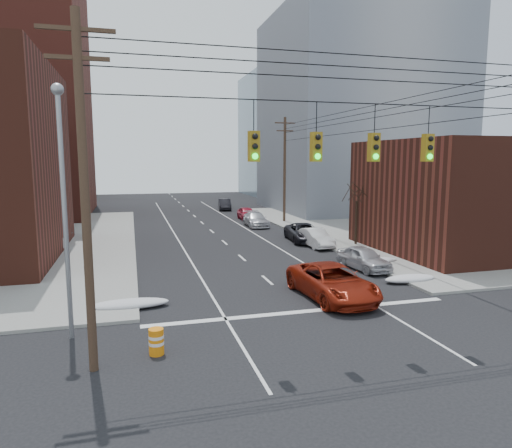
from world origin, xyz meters
TOP-DOWN VIEW (x-y plane):
  - ground at (0.00, 0.00)m, footprint 160.00×160.00m
  - sidewalk_ne at (27.00, 27.00)m, footprint 40.00×40.00m
  - building_brick_far at (-26.00, 74.00)m, footprint 22.00×18.00m
  - building_office at (22.00, 44.00)m, footprint 22.00×20.00m
  - building_glass at (24.00, 70.00)m, footprint 20.00×18.00m
  - building_storefront at (18.00, 16.00)m, footprint 16.00×12.00m
  - utility_pole_left at (-8.50, 3.00)m, footprint 2.20×0.28m
  - utility_pole_far at (8.50, 34.00)m, footprint 2.20×0.28m
  - traffic_signals at (0.10, 2.97)m, footprint 17.00×0.42m
  - street_light at (-9.50, 6.00)m, footprint 0.44×0.44m
  - bare_tree at (9.59, 20.00)m, footprint 2.09×2.20m
  - snow_nw at (-7.40, 9.00)m, footprint 3.50×1.08m
  - snow_ne at (7.40, 9.50)m, footprint 3.00×1.08m
  - snow_east_far at (7.40, 14.00)m, footprint 4.00×1.08m
  - red_pickup at (2.07, 8.00)m, footprint 3.07×6.01m
  - parked_car_a at (6.40, 12.86)m, footprint 2.17×4.30m
  - parked_car_b at (6.40, 20.43)m, footprint 1.69×4.27m
  - parked_car_c at (6.40, 22.85)m, footprint 2.94×5.44m
  - parked_car_d at (4.80, 32.00)m, footprint 2.10×4.88m
  - parked_car_e at (5.20, 37.25)m, footprint 1.77×4.15m
  - parked_car_f at (4.80, 47.69)m, footprint 2.14×4.60m
  - lot_car_a at (-14.13, 23.43)m, footprint 4.89×2.57m
  - lot_car_b at (-14.32, 28.58)m, footprint 5.23×3.76m
  - construction_barrel at (-6.50, 3.68)m, footprint 0.55×0.55m

SIDE VIEW (x-z plane):
  - ground at x=0.00m, z-range 0.00..0.00m
  - sidewalk_ne at x=27.00m, z-range 0.00..0.15m
  - snow_nw at x=-7.40m, z-range 0.00..0.42m
  - snow_ne at x=7.40m, z-range 0.00..0.42m
  - snow_east_far at x=7.40m, z-range 0.00..0.42m
  - construction_barrel at x=-6.50m, z-range 0.01..0.93m
  - parked_car_b at x=6.40m, z-range 0.00..1.38m
  - parked_car_e at x=5.20m, z-range 0.00..1.40m
  - parked_car_d at x=4.80m, z-range 0.00..1.40m
  - parked_car_a at x=6.40m, z-range 0.00..1.41m
  - parked_car_c at x=6.40m, z-range 0.00..1.45m
  - parked_car_f at x=4.80m, z-range 0.00..1.46m
  - lot_car_b at x=-14.32m, z-range 0.15..1.47m
  - red_pickup at x=2.07m, z-range 0.00..1.62m
  - lot_car_a at x=-14.13m, z-range 0.15..1.68m
  - bare_tree at x=9.59m, z-range -0.15..4.79m
  - building_storefront at x=18.00m, z-range 0.00..8.00m
  - street_light at x=-9.50m, z-range 0.88..10.20m
  - utility_pole_left at x=-8.50m, z-range 0.28..11.28m
  - utility_pole_far at x=8.50m, z-range 0.28..11.28m
  - building_brick_far at x=-26.00m, z-range 0.00..12.00m
  - traffic_signals at x=0.10m, z-range 6.16..8.18m
  - building_glass at x=24.00m, z-range 0.00..22.00m
  - building_office at x=22.00m, z-range 0.00..25.00m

